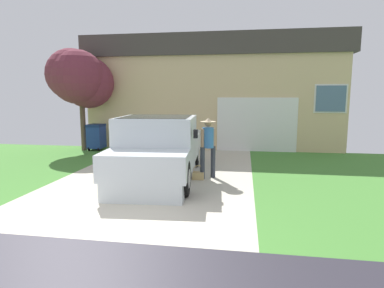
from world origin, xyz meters
name	(u,v)px	position (x,y,z in m)	size (l,w,h in m)	color
pickup_truck	(158,152)	(0.06, 3.89, 0.75)	(2.38, 5.35, 1.72)	silver
person_with_hat	(208,143)	(1.38, 4.17, 0.98)	(0.42, 0.42, 1.67)	#333842
handbag	(198,175)	(1.14, 4.02, 0.11)	(0.31, 0.22, 0.39)	tan
house_with_garage	(216,92)	(0.94, 11.74, 2.42)	(11.24, 5.96, 4.79)	#D6BA89
front_yard_tree	(80,78)	(-4.30, 7.99, 2.95)	(2.57, 2.64, 4.14)	brown
wheeled_trash_bin	(96,136)	(-3.76, 8.14, 0.58)	(0.60, 0.72, 1.08)	navy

